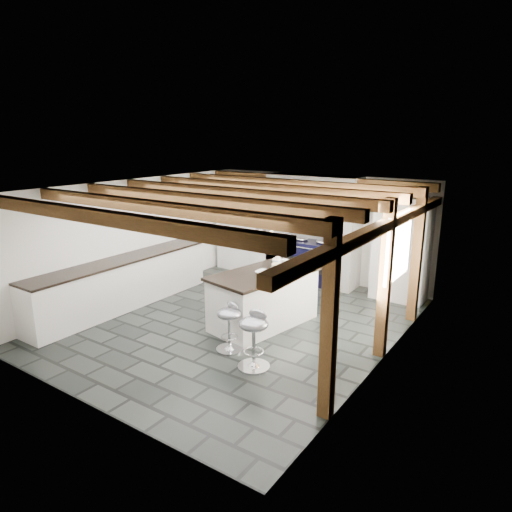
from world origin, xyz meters
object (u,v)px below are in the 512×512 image
Objects in this scene: bar_stool_near at (254,333)px; kitchen_island at (264,298)px; bar_stool_far at (230,321)px; range_cooker at (311,261)px.

kitchen_island is at bearing 117.45° from bar_stool_near.
kitchen_island is 1.09m from bar_stool_far.
bar_stool_near is at bearing -50.86° from kitchen_island.
range_cooker reaches higher than bar_stool_far.
range_cooker is 3.63m from bar_stool_far.
bar_stool_far is (0.12, -1.09, -0.01)m from kitchen_island.
kitchen_island is at bearing -80.72° from range_cooker.
kitchen_island reaches higher than bar_stool_far.
bar_stool_far is (-0.59, 0.23, -0.05)m from bar_stool_near.
range_cooker is at bearing 117.59° from bar_stool_far.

